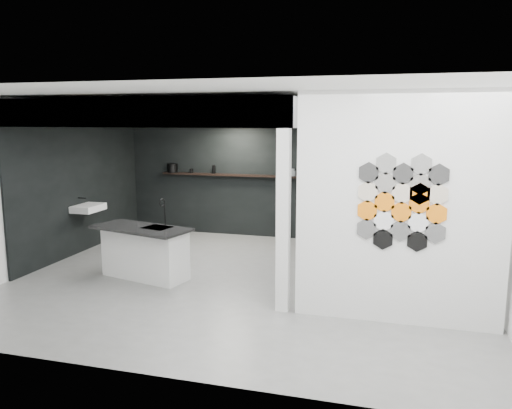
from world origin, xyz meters
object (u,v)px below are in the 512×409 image
object	(u,v)px
stockpot	(172,168)
glass_vase	(292,172)
wall_basin	(88,208)
glass_bowl	(292,173)
kettle	(285,172)
bottle_dark	(214,169)
kitchen_island	(145,251)
utensil_cup	(191,171)
partition_panel	(399,210)

from	to	relation	value
stockpot	glass_vase	xyz separation A→B (m)	(2.65, 0.00, -0.02)
wall_basin	glass_bowl	world-z (taller)	glass_bowl
kettle	glass_vase	world-z (taller)	glass_vase
bottle_dark	stockpot	bearing A→B (deg)	180.00
kitchen_island	utensil_cup	world-z (taller)	utensil_cup
kettle	utensil_cup	xyz separation A→B (m)	(-2.06, 0.00, -0.03)
kettle	utensil_cup	size ratio (longest dim) A/B	1.85
glass_bowl	utensil_cup	size ratio (longest dim) A/B	1.75
partition_panel	bottle_dark	size ratio (longest dim) A/B	15.84
glass_vase	utensil_cup	size ratio (longest dim) A/B	1.68
partition_panel	kitchen_island	size ratio (longest dim) A/B	1.67
stockpot	bottle_dark	bearing A→B (deg)	0.00
wall_basin	bottle_dark	distance (m)	2.73
wall_basin	bottle_dark	xyz separation A→B (m)	(1.70, 2.07, 0.56)
partition_panel	glass_vase	world-z (taller)	partition_panel
kitchen_island	utensil_cup	size ratio (longest dim) A/B	18.84
wall_basin	kettle	world-z (taller)	kettle
wall_basin	glass_bowl	bearing A→B (deg)	31.35
wall_basin	stockpot	distance (m)	2.27
stockpot	kettle	distance (m)	2.50
kitchen_island	glass_vase	bearing A→B (deg)	75.66
partition_panel	kettle	distance (m)	4.46
wall_basin	kettle	distance (m)	3.88
glass_bowl	bottle_dark	distance (m)	1.69
wall_basin	glass_vase	world-z (taller)	glass_vase
bottle_dark	partition_panel	bearing A→B (deg)	-45.74
glass_vase	utensil_cup	bearing A→B (deg)	180.00
kitchen_island	stockpot	bearing A→B (deg)	121.08
kettle	partition_panel	bearing A→B (deg)	-78.90
glass_vase	bottle_dark	bearing A→B (deg)	180.00
kitchen_island	partition_panel	bearing A→B (deg)	3.07
wall_basin	glass_vase	size ratio (longest dim) A/B	4.02
stockpot	bottle_dark	size ratio (longest dim) A/B	1.30
stockpot	kitchen_island	bearing A→B (deg)	-73.09
kitchen_island	stockpot	size ratio (longest dim) A/B	7.27
kitchen_island	glass_bowl	distance (m)	3.68
wall_basin	glass_bowl	distance (m)	4.00
bottle_dark	utensil_cup	distance (m)	0.52
partition_panel	glass_vase	distance (m)	4.39
utensil_cup	kitchen_island	bearing A→B (deg)	-80.71
stockpot	bottle_dark	xyz separation A→B (m)	(0.96, 0.00, -0.01)
glass_vase	utensil_cup	world-z (taller)	glass_vase
stockpot	glass_vase	world-z (taller)	stockpot
partition_panel	bottle_dark	xyz separation A→B (m)	(-3.77, 3.87, 0.01)
kitchen_island	kettle	distance (m)	3.62
glass_bowl	utensil_cup	bearing A→B (deg)	180.00
partition_panel	stockpot	xyz separation A→B (m)	(-4.72, 3.87, 0.01)
glass_bowl	utensil_cup	distance (m)	2.21
kitchen_island	bottle_dark	distance (m)	3.28
wall_basin	utensil_cup	bearing A→B (deg)	60.22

